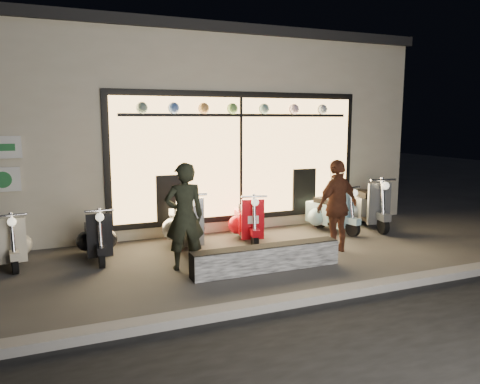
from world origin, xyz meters
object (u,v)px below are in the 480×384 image
object	(u,v)px
man	(185,216)
woman	(337,206)
scooter_silver	(185,224)
graffiti_barrier	(267,258)
scooter_red	(248,221)

from	to	relation	value
man	woman	world-z (taller)	man
scooter_silver	man	size ratio (longest dim) A/B	0.88
scooter_silver	man	bearing A→B (deg)	-100.12
scooter_silver	man	xyz separation A→B (m)	(-0.36, -1.26, 0.42)
scooter_silver	graffiti_barrier	bearing A→B (deg)	-61.54
scooter_red	scooter_silver	bearing A→B (deg)	-167.47
scooter_silver	scooter_red	world-z (taller)	scooter_silver
scooter_silver	woman	bearing A→B (deg)	-24.27
man	scooter_red	bearing A→B (deg)	-137.33
scooter_red	woman	size ratio (longest dim) A/B	0.80
scooter_red	woman	world-z (taller)	woman
scooter_silver	woman	distance (m)	2.76
graffiti_barrier	scooter_red	xyz separation A→B (m)	(0.49, 1.84, 0.17)
graffiti_barrier	woman	world-z (taller)	woman
graffiti_barrier	scooter_silver	world-z (taller)	scooter_silver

